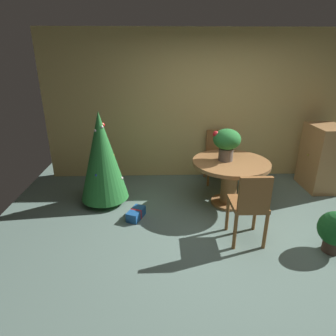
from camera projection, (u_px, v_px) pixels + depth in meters
ground_plane at (238, 242)px, 3.56m from camera, size 6.60×6.60×0.00m
back_wall_panel at (213, 107)px, 5.12m from camera, size 6.00×0.10×2.60m
round_dining_table at (230, 173)px, 4.29m from camera, size 1.15×1.15×0.71m
flower_vase at (227, 141)px, 4.16m from camera, size 0.41×0.40×0.48m
wooden_chair_near at (250, 204)px, 3.36m from camera, size 0.41×0.44×0.94m
wooden_chair_far at (218, 153)px, 5.15m from camera, size 0.46×0.44×0.92m
holiday_tree at (102, 156)px, 4.25m from camera, size 0.73×0.73×1.44m
gift_box_blue at (136, 214)px, 4.05m from camera, size 0.27×0.36×0.14m
wooden_cabinet at (322, 158)px, 4.82m from camera, size 0.52×0.70×1.10m
potted_plant at (335, 230)px, 3.29m from camera, size 0.40×0.40×0.51m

